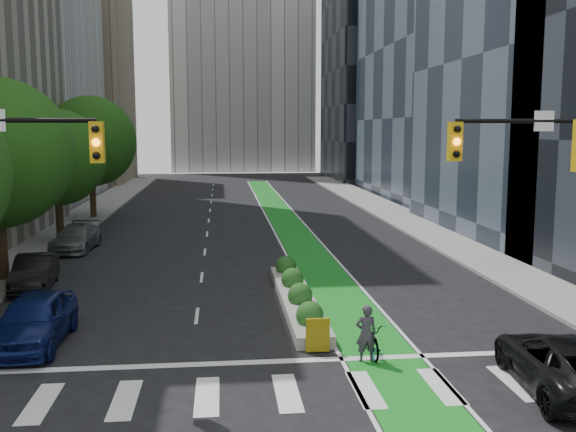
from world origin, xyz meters
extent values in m
plane|color=black|center=(0.00, 0.00, 0.00)|extent=(160.00, 160.00, 0.00)
cube|color=gray|center=(-11.80, 25.00, 0.07)|extent=(3.60, 90.00, 0.15)
cube|color=gray|center=(11.80, 25.00, 0.07)|extent=(3.60, 90.00, 0.15)
cube|color=#178320|center=(3.00, 30.00, 0.01)|extent=(2.20, 70.00, 0.01)
cube|color=tan|center=(-20.00, 66.00, 13.00)|extent=(14.00, 16.00, 26.00)
cube|color=black|center=(20.00, 68.00, 14.00)|extent=(14.00, 18.00, 28.00)
cylinder|color=black|center=(-11.00, 12.00, 2.52)|extent=(0.44, 0.44, 5.04)
cylinder|color=black|center=(-11.00, 22.00, 2.24)|extent=(0.44, 0.44, 4.48)
sphere|color=#193F0D|center=(-11.00, 22.00, 4.96)|extent=(5.60, 5.60, 5.60)
cylinder|color=black|center=(-11.00, 32.00, 2.58)|extent=(0.44, 0.44, 5.15)
sphere|color=#193F0D|center=(-11.00, 32.00, 5.70)|extent=(6.60, 6.60, 6.60)
cube|color=gold|center=(-4.70, 0.50, 6.25)|extent=(0.34, 0.28, 1.05)
sphere|color=orange|center=(-4.70, 0.34, 6.25)|extent=(0.20, 0.20, 0.20)
cylinder|color=black|center=(7.45, 0.50, 6.80)|extent=(5.50, 0.12, 0.12)
cube|color=gold|center=(4.70, 0.50, 6.25)|extent=(0.34, 0.28, 1.05)
sphere|color=orange|center=(4.70, 0.34, 6.25)|extent=(0.20, 0.20, 0.20)
cube|color=white|center=(7.17, 0.47, 6.80)|extent=(0.55, 0.04, 0.55)
cube|color=gray|center=(1.20, 7.00, 0.20)|extent=(1.20, 10.00, 0.40)
cube|color=yellow|center=(1.20, 1.80, 0.55)|extent=(0.70, 0.12, 1.00)
sphere|color=#194C19|center=(1.20, 3.50, 0.65)|extent=(0.90, 0.90, 0.90)
sphere|color=#194C19|center=(1.20, 6.00, 0.65)|extent=(0.90, 0.90, 0.90)
sphere|color=#194C19|center=(1.20, 8.50, 0.65)|extent=(0.90, 0.90, 0.90)
sphere|color=#194C19|center=(1.20, 11.00, 0.65)|extent=(0.90, 0.90, 0.90)
imported|color=gray|center=(2.72, 1.54, 0.51)|extent=(0.73, 1.97, 1.03)
imported|color=#342F38|center=(2.46, 0.96, 0.83)|extent=(0.62, 0.41, 1.66)
imported|color=#0E1854|center=(-7.33, 3.39, 0.81)|extent=(1.94, 4.75, 1.61)
imported|color=black|center=(-9.33, 10.71, 0.70)|extent=(1.96, 4.38, 1.39)
imported|color=slate|center=(-9.50, 19.28, 0.70)|extent=(2.24, 4.92, 1.40)
imported|color=black|center=(7.00, -1.52, 0.70)|extent=(2.84, 5.27, 1.41)
camera|label=1|loc=(-1.59, -16.29, 6.58)|focal=40.00mm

